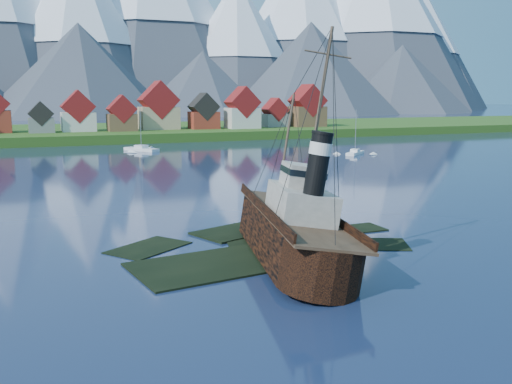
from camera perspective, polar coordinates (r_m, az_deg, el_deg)
name	(u,v)px	position (r m, az deg, el deg)	size (l,w,h in m)	color
ground	(253,254)	(55.90, -0.32, -6.21)	(1400.00, 1400.00, 0.00)	#182443
shoal	(261,250)	(58.56, 0.51, -5.82)	(31.71, 21.24, 1.14)	black
shore_bank	(81,137)	(221.30, -17.12, 5.31)	(600.00, 80.00, 3.20)	#234C15
seawall	(93,145)	(183.60, -15.99, 4.55)	(600.00, 2.50, 2.00)	#3F3D38
mountains	(38,6)	(536.59, -20.99, 17.02)	(965.00, 340.00, 205.00)	#2D333D
tugboat_wreck	(282,227)	(54.85, 2.65, -3.47)	(6.58, 28.36, 22.47)	black
sailboat_d	(355,153)	(150.41, 9.87, 3.82)	(8.16, 7.45, 12.08)	white
sailboat_e	(141,150)	(161.04, -11.40, 4.16)	(8.35, 11.19, 13.19)	white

